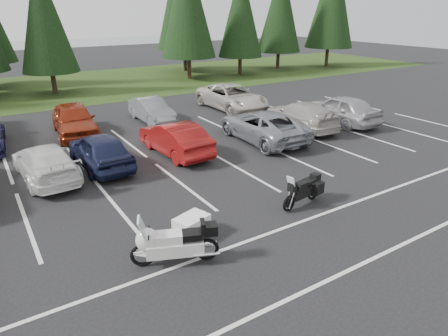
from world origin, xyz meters
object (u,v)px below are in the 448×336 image
car_near_3 (45,162)px  car_near_4 (100,150)px  car_near_5 (175,138)px  car_near_7 (300,115)px  car_far_4 (232,97)px  cargo_trailer (192,226)px  car_near_8 (341,109)px  touring_motorcycle (175,240)px  car_far_2 (74,120)px  car_far_3 (152,110)px  adventure_motorcycle (302,188)px  car_near_6 (263,126)px

car_near_3 → car_near_4: 2.15m
car_near_5 → car_near_7: 7.65m
car_far_4 → cargo_trailer: car_far_4 is taller
car_near_8 → car_near_4: bearing=-1.7°
car_near_4 → car_near_7: 10.97m
touring_motorcycle → cargo_trailer: size_ratio=1.80×
car_far_2 → cargo_trailer: size_ratio=3.42×
car_near_8 → car_far_3: bearing=-33.4°
car_near_5 → car_far_2: bearing=-63.1°
car_far_4 → adventure_motorcycle: (-5.61, -12.68, -0.16)m
car_near_3 → car_near_6: (10.04, -0.69, 0.08)m
car_far_2 → car_far_3: car_far_2 is taller
car_near_3 → adventure_motorcycle: (6.78, -7.06, -0.04)m
car_far_2 → car_far_3: bearing=10.4°
car_near_3 → car_near_4: (2.15, 0.05, 0.07)m
car_near_4 → cargo_trailer: size_ratio=3.09×
car_near_8 → car_far_4: (-3.39, 6.17, -0.03)m
car_near_7 → car_near_6: bearing=16.0°
car_near_5 → car_far_3: 5.87m
car_near_5 → car_near_8: 10.32m
adventure_motorcycle → touring_motorcycle: bearing=178.7°
car_far_3 → cargo_trailer: car_far_3 is taller
car_near_7 → car_far_3: 8.48m
car_far_3 → car_far_4: 5.62m
car_near_3 → car_near_7: (13.11, -0.08, 0.06)m
car_near_8 → car_far_4: 7.04m
car_near_3 → adventure_motorcycle: bearing=131.1°
car_near_4 → car_near_3: bearing=-0.2°
car_near_7 → car_near_8: size_ratio=1.04×
car_near_3 → car_near_8: size_ratio=0.96×
car_far_3 → adventure_motorcycle: bearing=-90.5°
car_near_7 → car_near_5: bearing=5.5°
car_far_2 → car_near_8: bearing=-17.5°
car_near_3 → car_near_5: (5.47, -0.16, 0.07)m
car_near_6 → cargo_trailer: 9.54m
car_near_3 → car_near_4: car_near_4 is taller
car_near_3 → car_far_2: car_far_2 is taller
car_far_4 → car_far_3: bearing=179.8°
car_near_4 → car_near_6: car_near_6 is taller
car_near_4 → car_far_3: bearing=-131.6°
car_near_8 → car_near_3: bearing=-1.2°
car_near_8 → car_near_6: bearing=2.2°
car_near_3 → car_far_3: (6.78, 5.56, 0.00)m
car_far_4 → car_near_5: bearing=-141.0°
car_near_7 → car_far_2: bearing=-21.2°
car_near_7 → car_near_8: (2.66, -0.47, 0.09)m
car_near_4 → car_far_3: 7.20m
car_near_6 → car_far_3: car_near_6 is taller
car_near_6 → car_near_3: bearing=-1.4°
car_far_3 → car_near_6: bearing=-62.9°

